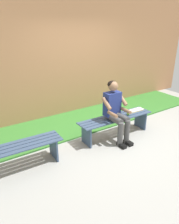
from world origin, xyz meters
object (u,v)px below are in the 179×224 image
(bench_near, at_px, (116,121))
(apple, at_px, (128,114))
(bench_far, at_px, (10,154))
(person_seated, at_px, (116,109))
(book_open, at_px, (135,110))

(bench_near, xyz_separation_m, apple, (-0.28, 0.07, 0.14))
(bench_far, relative_size, apple, 24.83)
(person_seated, xyz_separation_m, book_open, (-0.71, -0.13, -0.23))
(bench_near, bearing_deg, person_seated, 42.88)
(apple, relative_size, book_open, 0.17)
(bench_near, distance_m, person_seated, 0.38)
(bench_near, bearing_deg, apple, 165.20)
(apple, bearing_deg, bench_far, -1.70)
(bench_near, height_order, apple, apple)
(bench_near, relative_size, bench_far, 0.99)
(bench_near, height_order, bench_far, same)
(book_open, bearing_deg, bench_near, 4.52)
(person_seated, distance_m, book_open, 0.76)
(bench_near, bearing_deg, bench_far, -0.00)
(person_seated, height_order, apple, person_seated)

